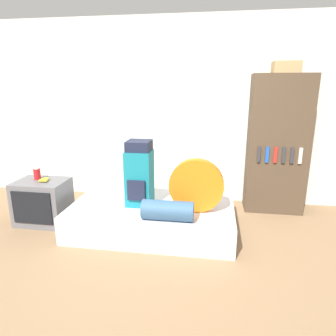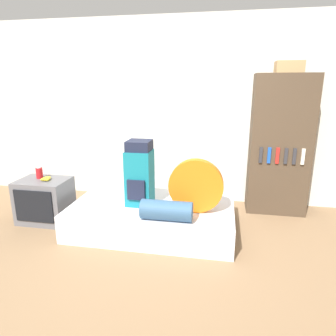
{
  "view_description": "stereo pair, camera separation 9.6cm",
  "coord_description": "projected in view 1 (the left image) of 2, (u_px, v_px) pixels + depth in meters",
  "views": [
    {
      "loc": [
        0.67,
        -2.57,
        1.68
      ],
      "look_at": [
        0.16,
        0.67,
        0.77
      ],
      "focal_mm": 32.0,
      "sensor_mm": 36.0,
      "label": 1
    },
    {
      "loc": [
        0.76,
        -2.55,
        1.68
      ],
      "look_at": [
        0.16,
        0.67,
        0.77
      ],
      "focal_mm": 32.0,
      "sensor_mm": 36.0,
      "label": 2
    }
  ],
  "objects": [
    {
      "name": "sleeping_roll",
      "position": [
        168.0,
        210.0,
        3.1
      ],
      "size": [
        0.54,
        0.21,
        0.21
      ],
      "color": "#33567A",
      "rests_on": "bed"
    },
    {
      "name": "ground_plane",
      "position": [
        142.0,
        259.0,
        2.99
      ],
      "size": [
        16.0,
        16.0,
        0.0
      ],
      "primitive_type": "plane",
      "color": "#846647"
    },
    {
      "name": "bed",
      "position": [
        153.0,
        216.0,
        3.59
      ],
      "size": [
        1.89,
        1.12,
        0.32
      ],
      "color": "silver",
      "rests_on": "ground_plane"
    },
    {
      "name": "wall_back",
      "position": [
        169.0,
        112.0,
        4.34
      ],
      "size": [
        8.0,
        0.05,
        2.6
      ],
      "color": "silver",
      "rests_on": "ground_plane"
    },
    {
      "name": "backpack",
      "position": [
        139.0,
        174.0,
        3.45
      ],
      "size": [
        0.29,
        0.33,
        0.76
      ],
      "color": "#14707F",
      "rests_on": "bed"
    },
    {
      "name": "television",
      "position": [
        43.0,
        202.0,
        3.73
      ],
      "size": [
        0.61,
        0.47,
        0.55
      ],
      "color": "#5B5B60",
      "rests_on": "ground_plane"
    },
    {
      "name": "banana_bunch",
      "position": [
        45.0,
        180.0,
        3.65
      ],
      "size": [
        0.13,
        0.16,
        0.04
      ],
      "color": "yellow",
      "rests_on": "television"
    },
    {
      "name": "cardboard_box",
      "position": [
        286.0,
        67.0,
        3.74
      ],
      "size": [
        0.33,
        0.25,
        0.14
      ],
      "color": "#A88456",
      "rests_on": "bookshelf"
    },
    {
      "name": "tent_bag",
      "position": [
        196.0,
        186.0,
        3.27
      ],
      "size": [
        0.6,
        0.1,
        0.6
      ],
      "color": "orange",
      "rests_on": "bed"
    },
    {
      "name": "bookshelf",
      "position": [
        277.0,
        145.0,
        3.97
      ],
      "size": [
        0.76,
        0.4,
        1.82
      ],
      "color": "#473828",
      "rests_on": "ground_plane"
    },
    {
      "name": "canister",
      "position": [
        37.0,
        174.0,
        3.71
      ],
      "size": [
        0.08,
        0.08,
        0.15
      ],
      "color": "#B2191E",
      "rests_on": "television"
    }
  ]
}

